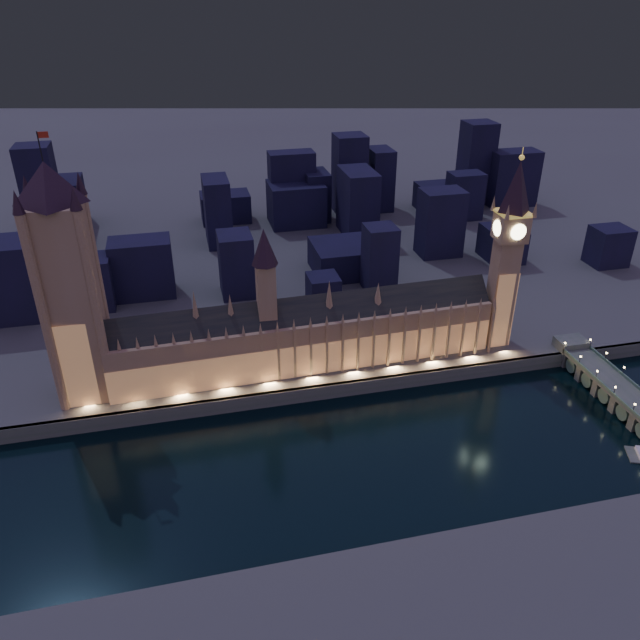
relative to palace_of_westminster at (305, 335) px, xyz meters
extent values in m
plane|color=black|center=(1.48, -61.75, -26.37)|extent=(2000.00, 2000.00, 0.00)
cube|color=#444744|center=(1.48, 458.25, -22.37)|extent=(2000.00, 960.00, 8.00)
cube|color=#415742|center=(1.48, -20.75, -22.37)|extent=(2000.00, 2.50, 8.00)
cube|color=#99784E|center=(0.91, 0.25, -4.37)|extent=(200.55, 26.57, 28.00)
cube|color=#B87F4F|center=(0.91, -10.00, -9.37)|extent=(200.00, 0.50, 18.00)
cube|color=black|center=(0.91, 0.25, 12.63)|extent=(200.43, 22.84, 16.26)
cube|color=#99784E|center=(-19.09, 0.25, 25.63)|extent=(9.00, 9.00, 32.00)
cone|color=black|center=(-19.09, 0.25, 50.63)|extent=(13.00, 13.00, 18.00)
cube|color=#99784E|center=(-99.09, -10.35, -4.37)|extent=(1.20, 1.20, 28.00)
cone|color=#99784E|center=(-99.09, -9.75, 12.63)|extent=(2.00, 2.00, 6.00)
cube|color=#99784E|center=(-90.76, -10.35, -4.37)|extent=(1.20, 1.20, 28.00)
cone|color=#99784E|center=(-90.76, -9.75, 12.63)|extent=(2.00, 2.00, 6.00)
cube|color=#99784E|center=(-82.42, -10.35, -4.37)|extent=(1.20, 1.20, 28.00)
cone|color=#99784E|center=(-82.42, -9.75, 12.63)|extent=(2.00, 2.00, 6.00)
cube|color=#99784E|center=(-74.09, -10.35, -4.37)|extent=(1.20, 1.20, 28.00)
cone|color=#99784E|center=(-74.09, -9.75, 12.63)|extent=(2.00, 2.00, 6.00)
cube|color=#99784E|center=(-65.76, -10.35, -4.37)|extent=(1.20, 1.20, 28.00)
cone|color=#99784E|center=(-65.76, -9.75, 12.63)|extent=(2.00, 2.00, 6.00)
cube|color=#99784E|center=(-57.42, -10.35, -4.37)|extent=(1.20, 1.20, 28.00)
cone|color=#99784E|center=(-57.42, -9.75, 12.63)|extent=(2.00, 2.00, 6.00)
cube|color=#99784E|center=(-49.09, -10.35, -4.37)|extent=(1.20, 1.20, 28.00)
cone|color=#99784E|center=(-49.09, -9.75, 12.63)|extent=(2.00, 2.00, 6.00)
cube|color=#99784E|center=(-40.76, -10.35, -4.37)|extent=(1.20, 1.20, 28.00)
cone|color=#99784E|center=(-40.76, -9.75, 12.63)|extent=(2.00, 2.00, 6.00)
cube|color=#99784E|center=(-32.42, -10.35, -4.37)|extent=(1.20, 1.20, 28.00)
cone|color=#99784E|center=(-32.42, -9.75, 12.63)|extent=(2.00, 2.00, 6.00)
cube|color=#99784E|center=(-24.09, -10.35, -4.37)|extent=(1.20, 1.20, 28.00)
cone|color=#99784E|center=(-24.09, -9.75, 12.63)|extent=(2.00, 2.00, 6.00)
cube|color=#99784E|center=(-15.76, -10.35, -4.37)|extent=(1.20, 1.20, 28.00)
cone|color=#99784E|center=(-15.76, -9.75, 12.63)|extent=(2.00, 2.00, 6.00)
cube|color=#99784E|center=(-7.42, -10.35, -4.37)|extent=(1.20, 1.20, 28.00)
cone|color=#99784E|center=(-7.42, -9.75, 12.63)|extent=(2.00, 2.00, 6.00)
cube|color=#99784E|center=(0.91, -10.35, -4.37)|extent=(1.20, 1.20, 28.00)
cone|color=#99784E|center=(0.91, -9.75, 12.63)|extent=(2.00, 2.00, 6.00)
cube|color=#99784E|center=(9.24, -10.35, -4.37)|extent=(1.20, 1.20, 28.00)
cone|color=#99784E|center=(9.24, -9.75, 12.63)|extent=(2.00, 2.00, 6.00)
cube|color=#99784E|center=(17.58, -10.35, -4.37)|extent=(1.20, 1.20, 28.00)
cone|color=#99784E|center=(17.58, -9.75, 12.63)|extent=(2.00, 2.00, 6.00)
cube|color=#99784E|center=(25.91, -10.35, -4.37)|extent=(1.20, 1.20, 28.00)
cone|color=#99784E|center=(25.91, -9.75, 12.63)|extent=(2.00, 2.00, 6.00)
cube|color=#99784E|center=(34.24, -10.35, -4.37)|extent=(1.20, 1.20, 28.00)
cone|color=#99784E|center=(34.24, -9.75, 12.63)|extent=(2.00, 2.00, 6.00)
cube|color=#99784E|center=(42.58, -10.35, -4.37)|extent=(1.20, 1.20, 28.00)
cone|color=#99784E|center=(42.58, -9.75, 12.63)|extent=(2.00, 2.00, 6.00)
cube|color=#99784E|center=(50.91, -10.35, -4.37)|extent=(1.20, 1.20, 28.00)
cone|color=#99784E|center=(50.91, -9.75, 12.63)|extent=(2.00, 2.00, 6.00)
cube|color=#99784E|center=(59.24, -10.35, -4.37)|extent=(1.20, 1.20, 28.00)
cone|color=#99784E|center=(59.24, -9.75, 12.63)|extent=(2.00, 2.00, 6.00)
cube|color=#99784E|center=(67.58, -10.35, -4.37)|extent=(1.20, 1.20, 28.00)
cone|color=#99784E|center=(67.58, -9.75, 12.63)|extent=(2.00, 2.00, 6.00)
cube|color=#99784E|center=(75.91, -10.35, -4.37)|extent=(1.20, 1.20, 28.00)
cone|color=#99784E|center=(75.91, -9.75, 12.63)|extent=(2.00, 2.00, 6.00)
cube|color=#99784E|center=(84.24, -10.35, -4.37)|extent=(1.20, 1.20, 28.00)
cone|color=#99784E|center=(84.24, -9.75, 12.63)|extent=(2.00, 2.00, 6.00)
cube|color=#99784E|center=(92.58, -10.35, -4.37)|extent=(1.20, 1.20, 28.00)
cone|color=#99784E|center=(92.58, -9.75, 12.63)|extent=(2.00, 2.00, 6.00)
cube|color=#99784E|center=(100.91, -10.35, -4.37)|extent=(1.20, 1.20, 28.00)
cone|color=#99784E|center=(100.91, -9.75, 12.63)|extent=(2.00, 2.00, 6.00)
cone|color=#99784E|center=(-54.09, 0.25, 22.63)|extent=(4.40, 4.40, 18.00)
cone|color=#99784E|center=(-37.09, 0.25, 20.63)|extent=(4.40, 4.40, 14.00)
cone|color=#99784E|center=(12.91, 0.25, 21.63)|extent=(4.40, 4.40, 16.00)
cone|color=#99784E|center=(38.91, 0.25, 19.63)|extent=(4.40, 4.40, 12.00)
cube|color=#99784E|center=(-108.52, 0.25, 30.01)|extent=(23.65, 23.65, 96.76)
cube|color=#B87F4F|center=(-108.52, -10.95, 3.63)|extent=(22.00, 0.50, 44.00)
cone|color=black|center=(-108.52, 0.25, 87.40)|extent=(31.68, 31.68, 18.00)
cylinder|color=black|center=(-108.52, 0.25, 102.40)|extent=(0.50, 0.50, 12.00)
cube|color=#A52715|center=(-106.32, 0.25, 106.90)|extent=(4.00, 0.15, 2.50)
cylinder|color=#99784E|center=(-119.52, -10.75, 30.01)|extent=(4.40, 4.40, 96.76)
cone|color=black|center=(-119.52, -10.75, 83.40)|extent=(5.20, 5.20, 10.00)
cylinder|color=#99784E|center=(-119.52, 11.25, 30.01)|extent=(4.40, 4.40, 96.76)
cone|color=black|center=(-119.52, 11.25, 83.40)|extent=(5.20, 5.20, 10.00)
cylinder|color=#99784E|center=(-97.52, -10.75, 30.01)|extent=(4.40, 4.40, 96.76)
cone|color=black|center=(-97.52, -10.75, 83.40)|extent=(5.20, 5.20, 10.00)
cylinder|color=#99784E|center=(-97.52, 11.25, 30.01)|extent=(4.40, 4.40, 96.76)
cone|color=black|center=(-97.52, 11.25, 83.40)|extent=(5.20, 5.20, 10.00)
cube|color=#99784E|center=(109.48, 0.25, 12.19)|extent=(13.24, 13.24, 61.11)
cube|color=#B87F4F|center=(109.48, -5.95, 3.63)|extent=(12.00, 0.50, 44.00)
cube|color=#99784E|center=(109.48, 0.25, 49.77)|extent=(15.00, 15.00, 14.05)
cube|color=#F2C64C|center=(109.48, 0.25, 57.39)|extent=(15.75, 15.75, 1.20)
cone|color=black|center=(109.48, 0.25, 70.99)|extent=(18.00, 18.00, 26.00)
sphere|color=#F2C64C|center=(109.48, 0.25, 85.49)|extent=(2.80, 2.80, 2.80)
cylinder|color=#F2C64C|center=(109.48, 0.25, 87.99)|extent=(0.40, 0.40, 5.00)
cylinder|color=#FFF2BF|center=(109.48, -7.50, 49.77)|extent=(8.40, 0.50, 8.40)
cylinder|color=#FFF2BF|center=(109.48, 8.00, 49.77)|extent=(8.40, 0.50, 8.40)
cylinder|color=#FFF2BF|center=(101.73, 0.25, 49.77)|extent=(0.50, 8.40, 8.40)
cylinder|color=#FFF2BF|center=(117.23, 0.25, 49.77)|extent=(0.50, 8.40, 8.40)
cone|color=#99784E|center=(101.98, -7.25, 60.79)|extent=(2.60, 2.60, 8.00)
cone|color=#99784E|center=(101.98, 7.75, 60.79)|extent=(2.60, 2.60, 8.00)
cone|color=#99784E|center=(116.98, -7.25, 60.79)|extent=(2.60, 2.60, 8.00)
cone|color=#99784E|center=(116.98, 7.75, 60.79)|extent=(2.60, 2.60, 8.00)
cube|color=#415742|center=(147.47, -71.75, -16.87)|extent=(16.27, 100.00, 1.60)
cube|color=#446653|center=(139.73, -71.75, -15.47)|extent=(0.80, 100.00, 1.60)
cube|color=#415742|center=(147.47, -16.75, -17.62)|extent=(16.27, 12.00, 9.50)
cylinder|color=black|center=(139.73, -78.90, -13.67)|extent=(0.30, 0.30, 4.40)
sphere|color=#FFD88C|center=(139.73, -78.90, -11.37)|extent=(1.00, 1.00, 1.00)
cube|color=#415742|center=(147.47, -64.61, -22.02)|extent=(14.65, 4.00, 9.50)
cylinder|color=black|center=(139.73, -64.61, -13.67)|extent=(0.30, 0.30, 4.40)
sphere|color=#FFD88C|center=(139.73, -64.61, -11.37)|extent=(1.00, 1.00, 1.00)
cube|color=#415742|center=(147.47, -50.33, -22.02)|extent=(14.65, 4.00, 9.50)
cylinder|color=black|center=(139.73, -50.33, -13.67)|extent=(0.30, 0.30, 4.40)
sphere|color=#FFD88C|center=(139.73, -50.33, -11.37)|extent=(1.00, 1.00, 1.00)
cylinder|color=black|center=(155.20, -50.33, -13.67)|extent=(0.30, 0.30, 4.40)
sphere|color=#FFD88C|center=(155.20, -50.33, -11.37)|extent=(1.00, 1.00, 1.00)
cube|color=#415742|center=(147.47, -36.04, -22.02)|extent=(14.65, 4.00, 9.50)
cylinder|color=black|center=(139.73, -36.04, -13.67)|extent=(0.30, 0.30, 4.40)
sphere|color=#FFD88C|center=(139.73, -36.04, -11.37)|extent=(1.00, 1.00, 1.00)
cylinder|color=black|center=(155.20, -36.04, -13.67)|extent=(0.30, 0.30, 4.40)
sphere|color=#FFD88C|center=(155.20, -36.04, -11.37)|extent=(1.00, 1.00, 1.00)
cube|color=#415742|center=(147.47, -21.75, -22.02)|extent=(14.65, 4.00, 9.50)
cylinder|color=black|center=(139.73, -21.75, -13.67)|extent=(0.30, 0.30, 4.40)
sphere|color=#FFD88C|center=(139.73, -21.75, -11.37)|extent=(1.00, 1.00, 1.00)
cylinder|color=black|center=(155.20, -21.75, -13.67)|extent=(0.30, 0.30, 4.40)
sphere|color=#FFD88C|center=(155.20, -21.75, -11.37)|extent=(1.00, 1.00, 1.00)
cylinder|color=#446653|center=(147.47, -71.75, -21.67)|extent=(14.32, 8.00, 8.00)
cylinder|color=#446653|center=(147.47, -57.47, -21.67)|extent=(14.32, 8.00, 8.00)
cylinder|color=#446653|center=(147.47, -43.18, -21.67)|extent=(14.32, 8.00, 8.00)
cylinder|color=#446653|center=(147.47, -28.90, -21.67)|extent=(14.32, 8.00, 8.00)
cube|color=black|center=(26.42, 68.84, -9.11)|extent=(19.03, 19.80, 18.52)
cube|color=black|center=(237.89, 222.37, 6.03)|extent=(42.59, 22.95, 48.80)
cube|color=black|center=(238.81, 82.18, -4.67)|extent=(25.07, 21.33, 27.40)
cube|color=black|center=(66.71, 80.26, 3.42)|extent=(19.65, 20.18, 43.57)
cube|color=black|center=(58.04, 225.54, 2.02)|extent=(19.44, 30.73, 40.78)
cube|color=black|center=(38.57, 231.84, 9.96)|extent=(37.76, 19.44, 56.66)
cube|color=black|center=(-27.85, 187.80, 7.10)|extent=(18.99, 34.57, 50.94)
cube|color=black|center=(-24.52, 95.24, 2.03)|extent=(21.11, 25.14, 40.80)
cube|color=black|center=(-83.07, 106.91, 0.49)|extent=(38.19, 23.57, 37.71)
cube|color=black|center=(172.90, 221.22, -7.19)|extent=(43.78, 39.06, 22.35)
cube|color=black|center=(-141.35, 254.20, 1.32)|extent=(19.72, 40.72, 39.38)
cube|color=black|center=(39.24, 218.02, -1.23)|extent=(44.53, 36.65, 34.28)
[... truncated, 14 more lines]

